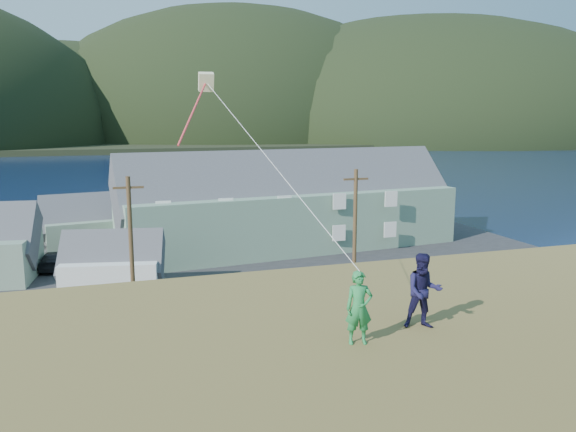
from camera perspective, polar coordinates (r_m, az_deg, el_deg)
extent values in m
plane|color=#0A1638|center=(31.64, -12.87, -12.65)|extent=(900.00, 900.00, 0.00)
cube|color=#4C3D19|center=(29.78, -12.52, -14.00)|extent=(110.00, 8.00, 0.10)
cube|color=#28282B|center=(47.77, -14.68, -4.94)|extent=(72.00, 36.00, 0.12)
cube|color=gray|center=(70.27, -20.65, -0.25)|extent=(26.00, 14.00, 0.90)
cube|color=black|center=(359.39, -17.57, 7.61)|extent=(900.00, 320.00, 2.00)
ellipsoid|color=black|center=(329.85, -21.04, 7.43)|extent=(200.00, 180.00, 100.00)
ellipsoid|color=black|center=(327.42, -5.07, 8.02)|extent=(230.00, 207.00, 142.60)
ellipsoid|color=black|center=(350.43, 13.70, 7.90)|extent=(280.00, 252.00, 134.40)
ellipsoid|color=black|center=(446.96, 25.02, 7.62)|extent=(240.00, 216.00, 100.80)
cube|color=slate|center=(52.34, 0.27, -0.29)|extent=(31.75, 12.07, 5.31)
cube|color=#47474C|center=(51.78, 0.28, 4.15)|extent=(32.23, 11.96, 8.69)
cube|color=silver|center=(40.48, -17.30, -5.79)|extent=(7.03, 5.61, 2.52)
cube|color=#47474C|center=(40.03, -17.44, -3.19)|extent=(7.52, 5.70, 4.49)
cube|color=slate|center=(55.07, -18.90, -1.62)|extent=(9.71, 6.79, 2.86)
cube|color=#47474C|center=(54.70, -19.03, 0.67)|extent=(10.20, 6.87, 5.35)
cylinder|color=#47331E|center=(31.61, -15.59, -4.11)|extent=(0.24, 0.24, 8.86)
cylinder|color=#47331E|center=(34.61, 6.78, -2.59)|extent=(0.24, 0.24, 8.89)
imported|color=navy|center=(48.36, -16.42, -3.96)|extent=(2.05, 4.06, 1.32)
imported|color=black|center=(48.83, -22.61, -4.16)|extent=(2.55, 4.97, 1.38)
imported|color=#AEAEAE|center=(54.72, -23.43, -2.74)|extent=(2.22, 5.01, 1.43)
imported|color=silver|center=(47.90, -26.98, -4.66)|extent=(3.06, 5.66, 1.51)
imported|color=#335B81|center=(54.46, -10.63, -2.15)|extent=(1.83, 4.44, 1.43)
imported|color=black|center=(54.27, -19.13, -2.64)|extent=(1.88, 3.93, 1.30)
imported|color=#227E3E|center=(12.17, 7.22, -9.23)|extent=(0.65, 0.49, 1.59)
imported|color=#171439|center=(13.30, 13.60, -7.42)|extent=(1.01, 0.89, 1.75)
cube|color=beige|center=(17.75, -8.32, 13.33)|extent=(0.47, 0.45, 0.60)
cylinder|color=#E83D40|center=(16.39, -9.61, 10.45)|extent=(0.06, 0.06, 3.31)
cylinder|color=white|center=(14.52, -1.96, 5.78)|extent=(0.02, 0.02, 8.48)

